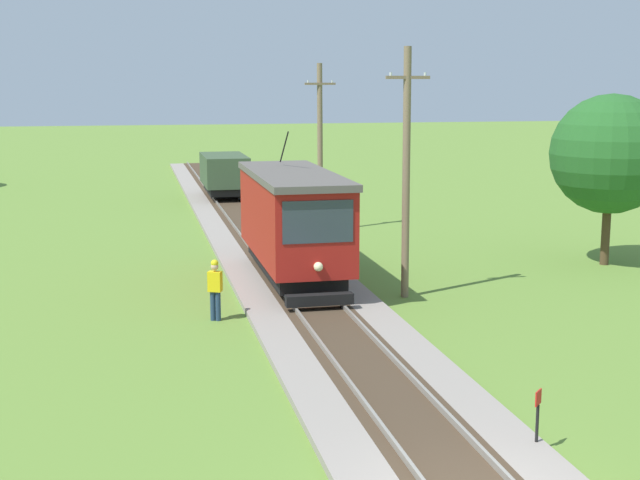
{
  "coord_description": "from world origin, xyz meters",
  "views": [
    {
      "loc": [
        -5.23,
        -12.26,
        6.76
      ],
      "look_at": [
        0.65,
        14.87,
        1.73
      ],
      "focal_mm": 49.11,
      "sensor_mm": 36.0,
      "label": 1
    }
  ],
  "objects": [
    {
      "name": "red_tram",
      "position": [
        0.0,
        16.14,
        2.19
      ],
      "size": [
        2.6,
        8.54,
        4.79
      ],
      "color": "maroon",
      "rests_on": "rail_right"
    },
    {
      "name": "freight_car",
      "position": [
        0.0,
        37.88,
        1.56
      ],
      "size": [
        2.4,
        5.2,
        2.31
      ],
      "color": "#384C33",
      "rests_on": "rail_right"
    },
    {
      "name": "utility_pole_near_tram",
      "position": [
        3.16,
        13.74,
        4.01
      ],
      "size": [
        1.4,
        0.37,
        7.83
      ],
      "color": "#7A664C",
      "rests_on": "ground"
    },
    {
      "name": "utility_pole_mid",
      "position": [
        3.16,
        26.42,
        3.89
      ],
      "size": [
        1.4,
        0.49,
        7.58
      ],
      "color": "#7A664C",
      "rests_on": "ground"
    },
    {
      "name": "trackside_signal_marker",
      "position": [
        1.93,
        1.83,
        0.67
      ],
      "size": [
        0.21,
        0.21,
        1.18
      ],
      "color": "black",
      "rests_on": "ground"
    },
    {
      "name": "track_worker",
      "position": [
        -3.01,
        12.13,
        0.98
      ],
      "size": [
        0.45,
        0.38,
        1.78
      ],
      "rotation": [
        0.0,
        0.0,
        1.14
      ],
      "color": "navy",
      "rests_on": "ground"
    },
    {
      "name": "tree_left_near",
      "position": [
        12.01,
        16.89,
        4.14
      ],
      "size": [
        4.4,
        4.4,
        6.35
      ],
      "color": "#4C3823",
      "rests_on": "ground"
    }
  ]
}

